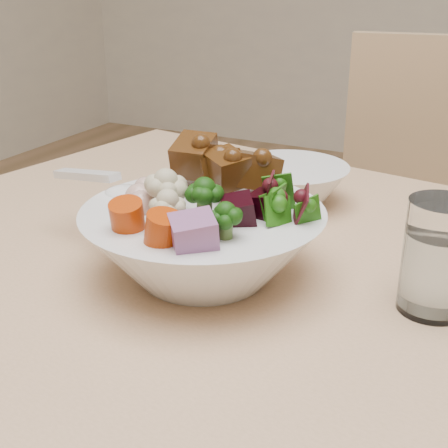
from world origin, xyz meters
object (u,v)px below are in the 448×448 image
object	(u,v)px
chair_far	(441,264)
water_glass	(437,262)
food_bowl	(206,238)
side_bowl	(289,184)

from	to	relation	value
chair_far	water_glass	xyz separation A→B (m)	(0.05, -0.55, 0.26)
food_bowl	chair_far	bearing A→B (deg)	73.98
side_bowl	chair_far	bearing A→B (deg)	64.40
chair_far	food_bowl	bearing A→B (deg)	-113.78
chair_far	water_glass	world-z (taller)	chair_far
water_glass	side_bowl	distance (m)	0.30
water_glass	food_bowl	bearing A→B (deg)	-171.54
chair_far	side_bowl	world-z (taller)	chair_far
side_bowl	water_glass	bearing A→B (deg)	-42.96
food_bowl	side_bowl	size ratio (longest dim) A/B	1.57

